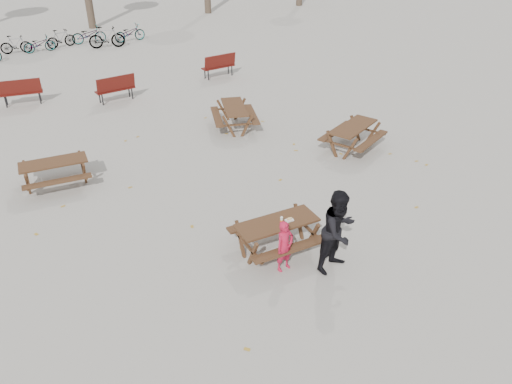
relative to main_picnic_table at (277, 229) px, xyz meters
name	(u,v)px	position (x,y,z in m)	size (l,w,h in m)	color
ground	(276,250)	(0.00, 0.00, -0.59)	(80.00, 80.00, 0.00)	gray
main_picnic_table	(277,229)	(0.00, 0.00, 0.00)	(1.80, 1.45, 0.78)	#3B2215
food_tray	(289,220)	(0.25, -0.09, 0.21)	(0.18, 0.11, 0.04)	silver
bread_roll	(289,219)	(0.25, -0.09, 0.25)	(0.14, 0.06, 0.05)	tan
soda_bottle	(282,220)	(0.06, -0.09, 0.26)	(0.07, 0.07, 0.17)	silver
child	(285,246)	(-0.17, -0.62, 0.00)	(0.43, 0.28, 1.18)	#B51635
adult	(339,231)	(0.84, -1.07, 0.34)	(0.90, 0.70, 1.86)	black
picnic_table_east	(353,138)	(4.67, 3.47, -0.19)	(1.84, 1.48, 0.79)	#3B2215
picnic_table_north	(56,174)	(-3.89, 5.30, -0.21)	(1.74, 1.40, 0.75)	#3B2215
picnic_table_far	(235,117)	(2.14, 6.70, -0.20)	(1.80, 1.45, 0.78)	#3B2215
park_bench_row	(83,85)	(-1.84, 12.14, -0.07)	(11.92, 2.19, 1.03)	#601813
bicycle_row	(66,40)	(-1.22, 20.00, -0.12)	(9.22, 2.44, 1.10)	black
fallen_leaves	(247,194)	(0.50, 2.50, -0.58)	(11.00, 11.00, 0.01)	#A98028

